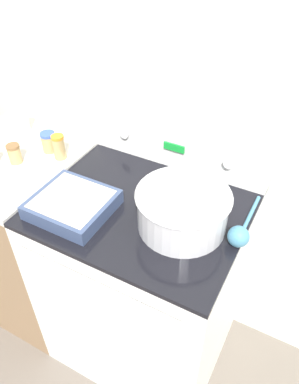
# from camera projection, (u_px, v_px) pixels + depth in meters

# --- Properties ---
(kitchen_wall) EXTENTS (8.00, 0.05, 2.50)m
(kitchen_wall) POSITION_uv_depth(u_px,v_px,m) (186.00, 94.00, 1.44)
(kitchen_wall) COLOR silver
(kitchen_wall) RESTS_ON ground_plane
(stove_range) EXTENTS (0.77, 0.67, 0.95)m
(stove_range) POSITION_uv_depth(u_px,v_px,m) (144.00, 283.00, 1.70)
(stove_range) COLOR white
(stove_range) RESTS_ON ground_plane
(control_panel) EXTENTS (0.77, 0.07, 0.19)m
(control_panel) POSITION_uv_depth(u_px,v_px,m) (177.00, 146.00, 1.53)
(control_panel) COLOR white
(control_panel) RESTS_ON stove_range
(side_counter) EXTENTS (0.57, 0.64, 0.96)m
(side_counter) POSITION_uv_depth(u_px,v_px,m) (31.00, 232.00, 1.94)
(side_counter) COLOR #896B4C
(side_counter) RESTS_ON ground_plane
(mixing_bowl) EXTENTS (0.32, 0.32, 0.14)m
(mixing_bowl) POSITION_uv_depth(u_px,v_px,m) (183.00, 208.00, 1.26)
(mixing_bowl) COLOR silver
(mixing_bowl) RESTS_ON stove_range
(casserole_dish) EXTENTS (0.27, 0.26, 0.06)m
(casserole_dish) POSITION_uv_depth(u_px,v_px,m) (72.00, 204.00, 1.35)
(casserole_dish) COLOR #38476B
(casserole_dish) RESTS_ON stove_range
(ladle) EXTENTS (0.07, 0.30, 0.07)m
(ladle) POSITION_uv_depth(u_px,v_px,m) (240.00, 234.00, 1.23)
(ladle) COLOR teal
(ladle) RESTS_ON stove_range
(spice_jar_orange_cap) EXTENTS (0.05, 0.05, 0.11)m
(spice_jar_orange_cap) POSITION_uv_depth(u_px,v_px,m) (59.00, 147.00, 1.57)
(spice_jar_orange_cap) COLOR tan
(spice_jar_orange_cap) RESTS_ON side_counter
(spice_jar_blue_cap) EXTENTS (0.06, 0.06, 0.09)m
(spice_jar_blue_cap) POSITION_uv_depth(u_px,v_px,m) (49.00, 142.00, 1.62)
(spice_jar_blue_cap) COLOR tan
(spice_jar_blue_cap) RESTS_ON side_counter
(spice_jar_brown_cap) EXTENTS (0.06, 0.06, 0.08)m
(spice_jar_brown_cap) POSITION_uv_depth(u_px,v_px,m) (15.00, 154.00, 1.56)
(spice_jar_brown_cap) COLOR tan
(spice_jar_brown_cap) RESTS_ON side_counter
(spice_jar_white_cap) EXTENTS (0.05, 0.05, 0.12)m
(spice_jar_white_cap) POSITION_uv_depth(u_px,v_px,m) (23.00, 120.00, 1.74)
(spice_jar_white_cap) COLOR beige
(spice_jar_white_cap) RESTS_ON side_counter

